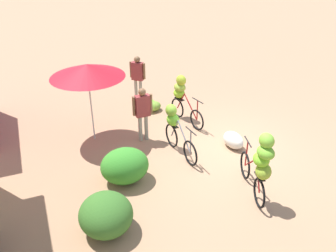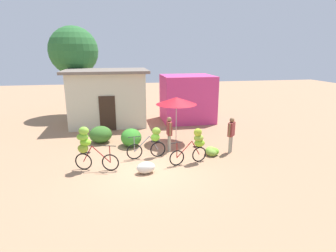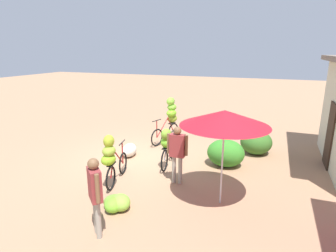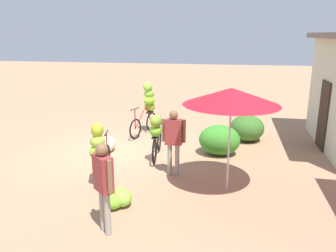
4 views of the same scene
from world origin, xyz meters
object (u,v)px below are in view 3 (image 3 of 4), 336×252
object	(u,v)px
bicycle_center_loaded	(111,157)
banana_pile_on_ground	(117,203)
bicycle_leftmost	(170,116)
person_vendor	(177,149)
produce_sack	(129,150)
market_umbrella	(225,118)
person_bystander	(95,190)
bicycle_near_pile	(167,145)

from	to	relation	value
bicycle_center_loaded	banana_pile_on_ground	distance (m)	1.35
bicycle_leftmost	person_vendor	bearing A→B (deg)	23.52
produce_sack	banana_pile_on_ground	bearing A→B (deg)	23.69
market_umbrella	person_bystander	distance (m)	3.08
banana_pile_on_ground	bicycle_leftmost	bearing A→B (deg)	-172.82
market_umbrella	bicycle_near_pile	bearing A→B (deg)	-127.25
bicycle_center_loaded	person_bystander	xyz separation A→B (m)	(1.87, 0.83, 0.16)
market_umbrella	bicycle_leftmost	distance (m)	5.04
bicycle_leftmost	produce_sack	bearing A→B (deg)	-17.69
market_umbrella	banana_pile_on_ground	world-z (taller)	market_umbrella
person_vendor	person_bystander	distance (m)	2.75
bicycle_near_pile	person_vendor	size ratio (longest dim) A/B	1.05
bicycle_near_pile	bicycle_center_loaded	world-z (taller)	bicycle_center_loaded
market_umbrella	person_bystander	size ratio (longest dim) A/B	1.40
market_umbrella	banana_pile_on_ground	distance (m)	3.10
bicycle_center_loaded	market_umbrella	bearing A→B (deg)	93.85
market_umbrella	person_vendor	distance (m)	1.81
person_bystander	bicycle_center_loaded	bearing A→B (deg)	-155.96
banana_pile_on_ground	market_umbrella	bearing A→B (deg)	117.97
bicycle_leftmost	banana_pile_on_ground	size ratio (longest dim) A/B	2.13
bicycle_near_pile	person_bystander	xyz separation A→B (m)	(3.52, -0.09, 0.23)
bicycle_near_pile	market_umbrella	bearing A→B (deg)	52.75
bicycle_center_loaded	person_bystander	distance (m)	2.05
bicycle_leftmost	produce_sack	world-z (taller)	bicycle_leftmost
market_umbrella	bicycle_leftmost	world-z (taller)	market_umbrella
market_umbrella	bicycle_center_loaded	distance (m)	3.11
bicycle_center_loaded	person_vendor	distance (m)	1.74
bicycle_leftmost	bicycle_near_pile	distance (m)	2.74
bicycle_near_pile	produce_sack	distance (m)	1.71
bicycle_center_loaded	person_bystander	bearing A→B (deg)	24.04
bicycle_center_loaded	produce_sack	bearing A→B (deg)	-163.02
person_bystander	market_umbrella	bearing A→B (deg)	135.70
bicycle_near_pile	person_bystander	bearing A→B (deg)	-1.45
market_umbrella	produce_sack	bearing A→B (deg)	-118.66
market_umbrella	person_bystander	xyz separation A→B (m)	(2.06, -2.01, -1.09)
banana_pile_on_ground	produce_sack	bearing A→B (deg)	-156.31
banana_pile_on_ground	person_bystander	bearing A→B (deg)	8.50
market_umbrella	person_vendor	xyz separation A→B (m)	(-0.60, -1.30, -1.10)
banana_pile_on_ground	person_vendor	size ratio (longest dim) A/B	0.51
bicycle_leftmost	person_vendor	xyz separation A→B (m)	(3.45, 1.50, -0.03)
person_bystander	person_vendor	bearing A→B (deg)	165.04
banana_pile_on_ground	person_vendor	xyz separation A→B (m)	(-1.74, 0.85, 0.81)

